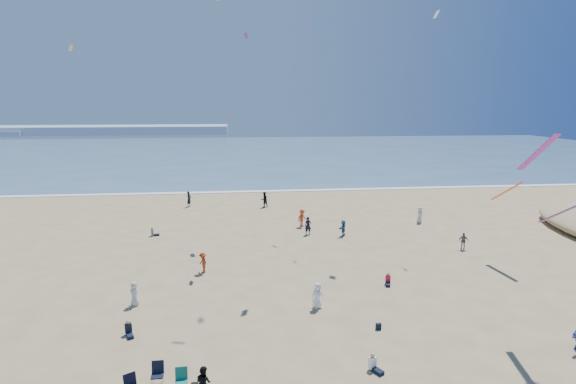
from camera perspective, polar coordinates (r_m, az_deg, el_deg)
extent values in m
cube|color=#476B84|center=(112.03, -5.96, 4.98)|extent=(220.00, 100.00, 0.06)
cube|color=white|center=(62.56, -5.57, 0.05)|extent=(220.00, 1.20, 0.08)
cube|color=#7A8EA8|center=(195.86, -24.15, 7.19)|extent=(110.00, 20.00, 3.20)
imported|color=#993315|center=(33.52, -10.76, -8.80)|extent=(0.93, 1.12, 1.51)
imported|color=black|center=(20.56, -10.67, -22.66)|extent=(0.88, 0.89, 1.45)
imported|color=#C8441C|center=(44.82, 1.80, -3.31)|extent=(1.28, 1.22, 1.75)
imported|color=#356391|center=(42.04, 7.01, -4.56)|extent=(1.17, 1.37, 1.48)
imported|color=slate|center=(40.74, 21.39, -5.82)|extent=(0.91, 0.57, 1.45)
imported|color=black|center=(42.13, 2.57, -4.31)|extent=(0.63, 0.43, 1.68)
imported|color=silver|center=(48.12, 16.38, -2.81)|extent=(0.64, 0.87, 1.64)
imported|color=silver|center=(29.45, -18.93, -12.12)|extent=(0.70, 0.86, 1.51)
imported|color=black|center=(54.59, -12.46, -0.88)|extent=(0.69, 0.79, 1.83)
imported|color=black|center=(53.18, -3.04, -0.96)|extent=(1.09, 1.00, 1.81)
imported|color=white|center=(27.68, 3.75, -12.98)|extent=(0.89, 0.73, 1.58)
cube|color=black|center=(26.01, 11.41, -16.38)|extent=(0.28, 0.18, 0.34)
cube|color=white|center=(43.63, 18.33, 20.64)|extent=(0.39, 0.62, 0.66)
cube|color=#DA085A|center=(34.60, -7.28, 9.32)|extent=(0.43, 0.77, 0.50)
cube|color=yellow|center=(47.42, -25.85, 16.15)|extent=(0.26, 0.53, 0.54)
cube|color=blue|center=(47.65, 3.99, 21.07)|extent=(0.59, 0.74, 0.34)
cube|color=#702399|center=(44.13, -5.36, 19.16)|extent=(0.42, 0.86, 0.47)
cube|color=purple|center=(31.53, 0.82, 15.12)|extent=(0.37, 0.82, 0.44)
cube|color=purple|center=(26.36, 29.11, 4.36)|extent=(0.35, 3.14, 2.21)
cube|color=#EA5018|center=(38.03, 26.03, 0.11)|extent=(0.35, 2.64, 1.87)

